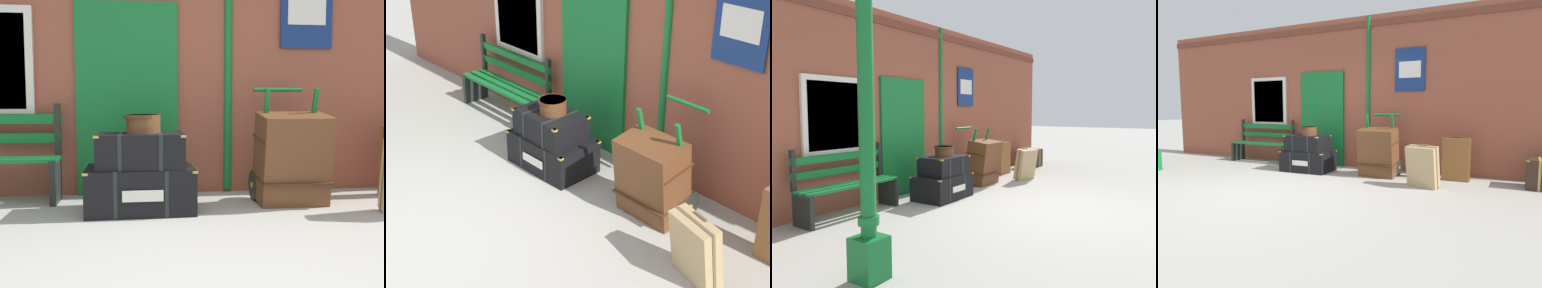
{
  "view_description": "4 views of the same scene",
  "coord_description": "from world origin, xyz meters",
  "views": [
    {
      "loc": [
        -0.38,
        -2.66,
        1.05
      ],
      "look_at": [
        0.17,
        1.84,
        0.61
      ],
      "focal_mm": 42.89,
      "sensor_mm": 36.0,
      "label": 1
    },
    {
      "loc": [
        4.48,
        -2.39,
        3.61
      ],
      "look_at": [
        0.15,
        1.6,
        0.51
      ],
      "focal_mm": 54.6,
      "sensor_mm": 36.0,
      "label": 2
    },
    {
      "loc": [
        -5.55,
        -2.34,
        1.52
      ],
      "look_at": [
        0.54,
        1.79,
        0.88
      ],
      "focal_mm": 35.65,
      "sensor_mm": 36.0,
      "label": 3
    },
    {
      "loc": [
        3.35,
        -4.04,
        1.3
      ],
      "look_at": [
        0.5,
        1.88,
        0.57
      ],
      "focal_mm": 30.76,
      "sensor_mm": 36.0,
      "label": 4
    }
  ],
  "objects": [
    {
      "name": "large_brown_trunk",
      "position": [
        1.17,
        1.72,
        0.47
      ],
      "size": [
        0.7,
        0.55,
        0.93
      ],
      "color": "brown",
      "rests_on": "ground"
    },
    {
      "name": "platform_bench",
      "position": [
        -1.96,
        2.16,
        0.44
      ],
      "size": [
        1.6,
        0.43,
        1.01
      ],
      "color": "#146B2D",
      "rests_on": "ground"
    },
    {
      "name": "porters_trolley",
      "position": [
        1.17,
        1.9,
        0.27
      ],
      "size": [
        0.71,
        0.68,
        1.18
      ],
      "color": "black",
      "rests_on": "ground"
    },
    {
      "name": "suitcase_cream",
      "position": [
        2.54,
        2.01,
        0.38
      ],
      "size": [
        0.48,
        0.2,
        0.8
      ],
      "color": "brown",
      "rests_on": "ground"
    },
    {
      "name": "ground_plane",
      "position": [
        0.0,
        0.0,
        0.0
      ],
      "size": [
        60.0,
        60.0,
        0.0
      ],
      "primitive_type": "plane",
      "color": "#A3A099"
    },
    {
      "name": "round_hatbox",
      "position": [
        -0.31,
        1.63,
        0.84
      ],
      "size": [
        0.34,
        0.33,
        0.17
      ],
      "color": "brown",
      "rests_on": "steamer_trunk_middle"
    },
    {
      "name": "brick_facade",
      "position": [
        -0.02,
        2.6,
        1.6
      ],
      "size": [
        10.4,
        0.35,
        3.2
      ],
      "color": "brown",
      "rests_on": "ground"
    },
    {
      "name": "suitcase_tan",
      "position": [
        2.13,
        1.21,
        0.35
      ],
      "size": [
        0.56,
        0.41,
        0.71
      ],
      "color": "tan",
      "rests_on": "ground"
    },
    {
      "name": "steamer_trunk_middle",
      "position": [
        -0.34,
        1.61,
        0.58
      ],
      "size": [
        0.82,
        0.56,
        0.33
      ],
      "color": "black",
      "rests_on": "steamer_trunk_base"
    },
    {
      "name": "steamer_trunk_base",
      "position": [
        -0.34,
        1.64,
        0.21
      ],
      "size": [
        1.02,
        0.67,
        0.43
      ],
      "color": "black",
      "rests_on": "ground"
    }
  ]
}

